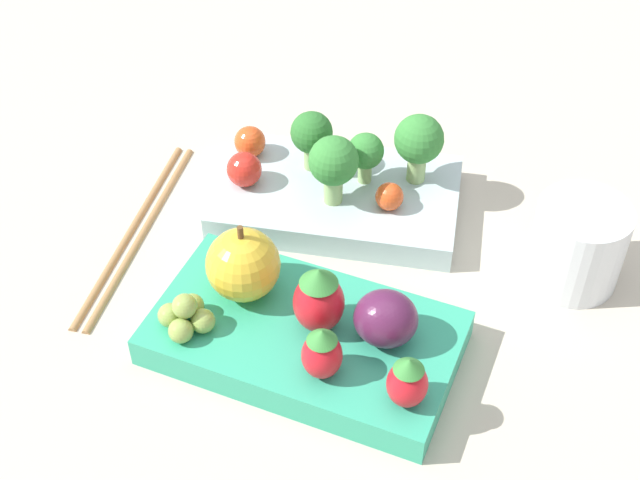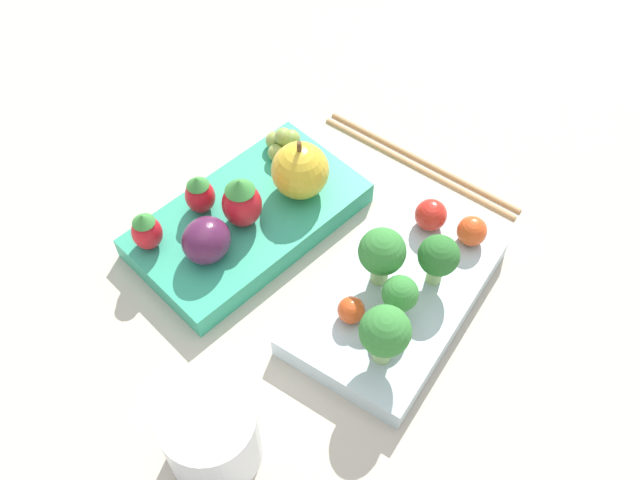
{
  "view_description": "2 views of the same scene",
  "coord_description": "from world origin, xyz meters",
  "px_view_note": "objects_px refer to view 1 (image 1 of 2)",
  "views": [
    {
      "loc": [
        0.1,
        -0.45,
        0.47
      ],
      "look_at": [
        0.0,
        0.0,
        0.03
      ],
      "focal_mm": 50.0,
      "sensor_mm": 36.0,
      "label": 1
    },
    {
      "loc": [
        0.29,
        0.2,
        0.51
      ],
      "look_at": [
        0.0,
        0.0,
        0.03
      ],
      "focal_mm": 40.0,
      "sensor_mm": 36.0,
      "label": 2
    }
  ],
  "objects_px": {
    "broccoli_floret_2": "(333,163)",
    "cherry_tomato_1": "(244,169)",
    "grape_cluster": "(186,316)",
    "drinking_cup": "(577,244)",
    "bento_box_savoury": "(333,197)",
    "strawberry_0": "(319,299)",
    "bento_box_fruit": "(304,338)",
    "cherry_tomato_0": "(389,196)",
    "strawberry_1": "(322,353)",
    "apple": "(243,265)",
    "cherry_tomato_2": "(250,142)",
    "chopsticks_pair": "(137,229)",
    "broccoli_floret_0": "(312,134)",
    "broccoli_floret_1": "(366,153)",
    "strawberry_2": "(407,381)",
    "plum": "(386,319)",
    "broccoli_floret_3": "(419,141)"
  },
  "relations": [
    {
      "from": "cherry_tomato_1",
      "to": "cherry_tomato_2",
      "type": "bearing_deg",
      "value": 99.03
    },
    {
      "from": "cherry_tomato_0",
      "to": "strawberry_2",
      "type": "distance_m",
      "value": 0.18
    },
    {
      "from": "broccoli_floret_2",
      "to": "cherry_tomato_0",
      "type": "relative_size",
      "value": 2.67
    },
    {
      "from": "apple",
      "to": "broccoli_floret_1",
      "type": "bearing_deg",
      "value": 66.93
    },
    {
      "from": "broccoli_floret_2",
      "to": "cherry_tomato_1",
      "type": "distance_m",
      "value": 0.07
    },
    {
      "from": "cherry_tomato_2",
      "to": "chopsticks_pair",
      "type": "bearing_deg",
      "value": -127.99
    },
    {
      "from": "drinking_cup",
      "to": "strawberry_1",
      "type": "bearing_deg",
      "value": -137.05
    },
    {
      "from": "broccoli_floret_1",
      "to": "chopsticks_pair",
      "type": "relative_size",
      "value": 0.21
    },
    {
      "from": "bento_box_savoury",
      "to": "cherry_tomato_1",
      "type": "xyz_separation_m",
      "value": [
        -0.07,
        -0.01,
        0.02
      ]
    },
    {
      "from": "strawberry_0",
      "to": "broccoli_floret_3",
      "type": "bearing_deg",
      "value": 76.18
    },
    {
      "from": "bento_box_fruit",
      "to": "cherry_tomato_2",
      "type": "xyz_separation_m",
      "value": [
        -0.09,
        0.17,
        0.02
      ]
    },
    {
      "from": "cherry_tomato_0",
      "to": "strawberry_0",
      "type": "distance_m",
      "value": 0.13
    },
    {
      "from": "bento_box_savoury",
      "to": "plum",
      "type": "height_order",
      "value": "plum"
    },
    {
      "from": "strawberry_1",
      "to": "plum",
      "type": "distance_m",
      "value": 0.05
    },
    {
      "from": "bento_box_savoury",
      "to": "apple",
      "type": "distance_m",
      "value": 0.13
    },
    {
      "from": "broccoli_floret_3",
      "to": "strawberry_1",
      "type": "distance_m",
      "value": 0.21
    },
    {
      "from": "broccoli_floret_0",
      "to": "strawberry_2",
      "type": "relative_size",
      "value": 1.29
    },
    {
      "from": "cherry_tomato_0",
      "to": "grape_cluster",
      "type": "relative_size",
      "value": 0.55
    },
    {
      "from": "broccoli_floret_1",
      "to": "apple",
      "type": "distance_m",
      "value": 0.15
    },
    {
      "from": "drinking_cup",
      "to": "chopsticks_pair",
      "type": "xyz_separation_m",
      "value": [
        -0.33,
        -0.02,
        -0.03
      ]
    },
    {
      "from": "bento_box_fruit",
      "to": "broccoli_floret_3",
      "type": "xyz_separation_m",
      "value": [
        0.05,
        0.17,
        0.05
      ]
    },
    {
      "from": "bento_box_fruit",
      "to": "apple",
      "type": "height_order",
      "value": "apple"
    },
    {
      "from": "strawberry_1",
      "to": "grape_cluster",
      "type": "height_order",
      "value": "strawberry_1"
    },
    {
      "from": "cherry_tomato_0",
      "to": "drinking_cup",
      "type": "relative_size",
      "value": 0.32
    },
    {
      "from": "cherry_tomato_0",
      "to": "strawberry_1",
      "type": "relative_size",
      "value": 0.54
    },
    {
      "from": "bento_box_fruit",
      "to": "strawberry_1",
      "type": "relative_size",
      "value": 5.5
    },
    {
      "from": "bento_box_fruit",
      "to": "broccoli_floret_0",
      "type": "distance_m",
      "value": 0.18
    },
    {
      "from": "cherry_tomato_1",
      "to": "grape_cluster",
      "type": "bearing_deg",
      "value": -88.37
    },
    {
      "from": "strawberry_1",
      "to": "grape_cluster",
      "type": "xyz_separation_m",
      "value": [
        -0.09,
        0.02,
        -0.01
      ]
    },
    {
      "from": "strawberry_2",
      "to": "drinking_cup",
      "type": "xyz_separation_m",
      "value": [
        0.1,
        0.15,
        -0.01
      ]
    },
    {
      "from": "strawberry_1",
      "to": "chopsticks_pair",
      "type": "xyz_separation_m",
      "value": [
        -0.17,
        0.12,
        -0.04
      ]
    },
    {
      "from": "cherry_tomato_1",
      "to": "grape_cluster",
      "type": "relative_size",
      "value": 0.7
    },
    {
      "from": "bento_box_savoury",
      "to": "apple",
      "type": "height_order",
      "value": "apple"
    },
    {
      "from": "bento_box_fruit",
      "to": "broccoli_floret_2",
      "type": "relative_size",
      "value": 3.81
    },
    {
      "from": "bento_box_savoury",
      "to": "broccoli_floret_0",
      "type": "distance_m",
      "value": 0.05
    },
    {
      "from": "broccoli_floret_1",
      "to": "strawberry_1",
      "type": "bearing_deg",
      "value": -87.46
    },
    {
      "from": "strawberry_1",
      "to": "cherry_tomato_0",
      "type": "bearing_deg",
      "value": 84.73
    },
    {
      "from": "strawberry_0",
      "to": "bento_box_fruit",
      "type": "bearing_deg",
      "value": -157.93
    },
    {
      "from": "broccoli_floret_3",
      "to": "cherry_tomato_2",
      "type": "relative_size",
      "value": 2.3
    },
    {
      "from": "cherry_tomato_0",
      "to": "apple",
      "type": "height_order",
      "value": "apple"
    },
    {
      "from": "broccoli_floret_2",
      "to": "drinking_cup",
      "type": "relative_size",
      "value": 0.86
    },
    {
      "from": "cherry_tomato_2",
      "to": "strawberry_1",
      "type": "distance_m",
      "value": 0.23
    },
    {
      "from": "cherry_tomato_2",
      "to": "bento_box_fruit",
      "type": "bearing_deg",
      "value": -63.55
    },
    {
      "from": "broccoli_floret_0",
      "to": "bento_box_fruit",
      "type": "bearing_deg",
      "value": -78.73
    },
    {
      "from": "cherry_tomato_0",
      "to": "chopsticks_pair",
      "type": "relative_size",
      "value": 0.1
    },
    {
      "from": "cherry_tomato_2",
      "to": "strawberry_0",
      "type": "height_order",
      "value": "strawberry_0"
    },
    {
      "from": "strawberry_1",
      "to": "strawberry_2",
      "type": "relative_size",
      "value": 1.02
    },
    {
      "from": "bento_box_fruit",
      "to": "apple",
      "type": "distance_m",
      "value": 0.06
    },
    {
      "from": "cherry_tomato_2",
      "to": "plum",
      "type": "xyz_separation_m",
      "value": [
        0.14,
        -0.17,
        0.01
      ]
    },
    {
      "from": "grape_cluster",
      "to": "drinking_cup",
      "type": "bearing_deg",
      "value": 26.8
    }
  ]
}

